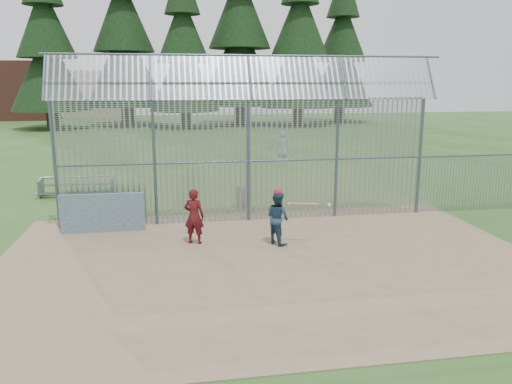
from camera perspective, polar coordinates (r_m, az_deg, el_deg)
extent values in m
plane|color=#2D511E|center=(13.41, 1.44, -7.26)|extent=(120.00, 120.00, 0.00)
cube|color=#756047|center=(12.94, 1.86, -7.95)|extent=(14.00, 10.00, 0.02)
cube|color=#38566B|center=(15.92, -17.13, -2.30)|extent=(2.50, 0.12, 1.20)
imported|color=navy|center=(14.11, 2.49, -2.96)|extent=(0.86, 0.92, 1.50)
imported|color=maroon|center=(14.21, -7.09, -2.76)|extent=(0.68, 0.56, 1.59)
imported|color=gray|center=(31.01, 3.04, 5.52)|extent=(0.80, 0.55, 1.58)
sphere|color=#B3172E|center=(13.94, 2.52, -0.06)|extent=(0.24, 0.24, 0.24)
cylinder|color=#AA7F4C|center=(14.03, 5.43, -1.37)|extent=(0.84, 0.29, 0.07)
sphere|color=#AA7F4C|center=(13.93, 3.72, -1.45)|extent=(0.09, 0.09, 0.09)
sphere|color=white|center=(14.01, 8.37, -1.47)|extent=(0.09, 0.09, 0.09)
cylinder|color=#999BA2|center=(18.31, -1.64, -0.72)|extent=(0.52, 0.52, 0.70)
cylinder|color=#9EA0A5|center=(18.23, -1.65, 0.41)|extent=(0.56, 0.56, 0.05)
sphere|color=#9EA0A5|center=(18.22, -1.65, 0.56)|extent=(0.10, 0.10, 0.10)
cube|color=slate|center=(21.28, -19.90, -0.02)|extent=(3.00, 0.25, 0.05)
cube|color=gray|center=(21.57, -19.79, 0.82)|extent=(3.00, 0.25, 0.05)
cube|color=slate|center=(21.86, -19.68, 1.65)|extent=(3.00, 0.25, 0.05)
cube|color=slate|center=(21.88, -23.38, 0.42)|extent=(0.06, 0.90, 0.70)
cube|color=slate|center=(21.38, -16.08, 0.70)|extent=(0.06, 0.90, 0.70)
cylinder|color=#47566B|center=(16.48, -22.00, 2.74)|extent=(0.10, 0.10, 4.00)
cylinder|color=#47566B|center=(16.09, -11.52, 3.19)|extent=(0.10, 0.10, 4.00)
cylinder|color=#47566B|center=(16.27, -0.88, 3.53)|extent=(0.10, 0.10, 4.00)
cylinder|color=#47566B|center=(16.98, 9.20, 3.75)|extent=(0.10, 0.10, 4.00)
cylinder|color=#47566B|center=(18.16, 18.22, 3.84)|extent=(0.10, 0.10, 4.00)
cylinder|color=#47566B|center=(16.08, -0.91, 10.59)|extent=(12.00, 0.07, 0.07)
cylinder|color=#47566B|center=(16.27, -0.88, 3.53)|extent=(12.00, 0.06, 0.06)
cube|color=gray|center=(16.27, -0.88, 3.53)|extent=(12.00, 0.02, 4.00)
cube|color=gray|center=(15.70, -0.70, 12.92)|extent=(12.00, 0.77, 1.31)
cylinder|color=#47566B|center=(18.32, 18.01, 0.75)|extent=(0.08, 0.08, 2.00)
cylinder|color=#332319|center=(53.73, -22.25, 8.34)|extent=(1.19, 1.19, 3.06)
cone|color=black|center=(53.95, -23.04, 17.54)|extent=(7.48, 7.48, 13.94)
cylinder|color=#332319|center=(55.64, -14.47, 9.16)|extent=(1.33, 1.33, 3.42)
cone|color=black|center=(56.00, -15.04, 19.10)|extent=(8.36, 8.36, 15.58)
cylinder|color=#332319|center=(51.50, -8.08, 8.89)|extent=(1.12, 1.12, 2.88)
cone|color=black|center=(51.66, -8.37, 17.96)|extent=(7.04, 7.04, 13.12)
cylinder|color=#332319|center=(54.96, -1.83, 9.60)|extent=(1.40, 1.40, 3.60)
cone|color=black|center=(55.40, -1.91, 20.20)|extent=(8.80, 8.80, 16.40)
cylinder|color=#332319|center=(54.16, 4.85, 9.33)|extent=(1.26, 1.26, 3.24)
cone|color=black|center=(54.44, 5.03, 19.02)|extent=(7.92, 7.92, 14.76)
cylinder|color=#332319|center=(59.71, 9.54, 9.40)|extent=(1.19, 1.19, 3.06)
cone|color=black|center=(59.91, 9.85, 17.71)|extent=(7.48, 7.48, 13.94)
cube|color=brown|center=(70.18, -26.24, 10.36)|extent=(10.00, 8.00, 7.00)
cube|color=#B2A58C|center=(71.05, -17.64, 10.64)|extent=(8.00, 7.00, 6.00)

